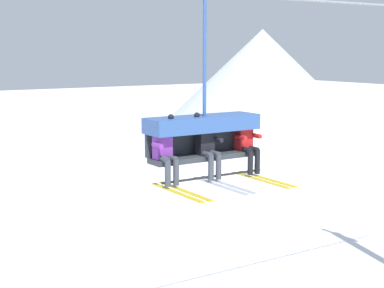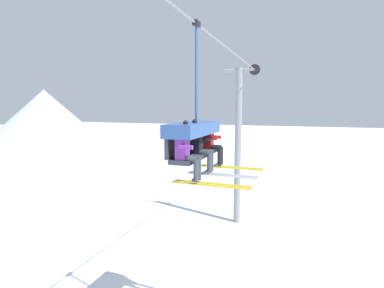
{
  "view_description": "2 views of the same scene",
  "coord_description": "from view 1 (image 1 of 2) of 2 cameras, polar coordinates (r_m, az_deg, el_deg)",
  "views": [
    {
      "loc": [
        -5.26,
        -10.17,
        7.27
      ],
      "look_at": [
        0.87,
        -0.64,
        5.46
      ],
      "focal_mm": 55.0,
      "sensor_mm": 36.0,
      "label": 1
    },
    {
      "loc": [
        -5.79,
        -3.19,
        6.39
      ],
      "look_at": [
        1.12,
        -0.66,
        5.48
      ],
      "focal_mm": 28.0,
      "sensor_mm": 36.0,
      "label": 2
    }
  ],
  "objects": [
    {
      "name": "mountain_peak_east",
      "position": [
        69.36,
        6.79,
        6.99
      ],
      "size": [
        20.54,
        20.54,
        9.74
      ],
      "color": "silver",
      "rests_on": "ground_plane"
    },
    {
      "name": "skier_black",
      "position": [
        11.32,
        1.58,
        -0.19
      ],
      "size": [
        0.48,
        1.7,
        1.34
      ],
      "color": "black"
    },
    {
      "name": "chairlift_chair",
      "position": [
        11.46,
        1.0,
        1.41
      ],
      "size": [
        2.33,
        0.74,
        3.51
      ],
      "color": "#33383D"
    },
    {
      "name": "skier_red",
      "position": [
        11.88,
        5.41,
        0.1
      ],
      "size": [
        0.46,
        1.7,
        1.23
      ],
      "color": "red"
    },
    {
      "name": "skier_purple",
      "position": [
        10.82,
        -2.55,
        -0.63
      ],
      "size": [
        0.48,
        1.7,
        1.34
      ],
      "color": "purple"
    }
  ]
}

